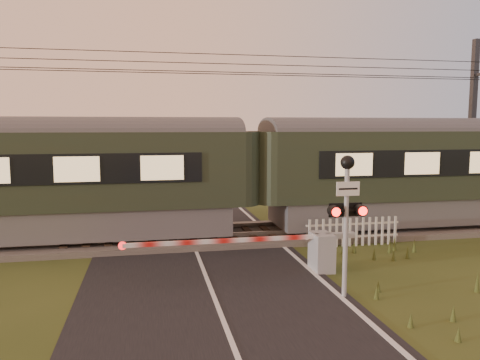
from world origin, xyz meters
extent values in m
plane|color=#303D17|center=(0.00, 0.00, 0.00)|extent=(160.00, 160.00, 0.00)
cube|color=black|center=(0.00, 0.00, 0.01)|extent=(6.00, 140.00, 0.02)
cube|color=#47423D|center=(0.00, 6.50, 0.06)|extent=(140.00, 3.40, 0.24)
cube|color=slate|center=(0.00, 5.78, 0.26)|extent=(140.00, 0.08, 0.14)
cube|color=slate|center=(0.00, 7.22, 0.26)|extent=(140.00, 0.08, 0.14)
cube|color=#2D2116|center=(0.00, 6.50, 0.19)|extent=(0.24, 2.20, 0.06)
cylinder|color=black|center=(0.00, 6.20, 5.50)|extent=(120.00, 0.02, 0.02)
cylinder|color=black|center=(0.00, 6.80, 5.50)|extent=(120.00, 0.02, 0.02)
cylinder|color=black|center=(0.00, 6.50, 6.10)|extent=(120.00, 0.02, 0.02)
cylinder|color=black|center=(0.00, 6.50, 5.80)|extent=(120.00, 0.02, 0.02)
cube|color=gray|center=(3.05, 2.42, 0.50)|extent=(0.50, 0.77, 0.99)
cylinder|color=gray|center=(2.91, 2.42, 0.50)|extent=(0.11, 0.11, 0.99)
cube|color=gray|center=(3.55, 2.42, 0.92)|extent=(0.81, 0.14, 0.14)
cube|color=red|center=(0.45, 2.42, 0.92)|extent=(4.93, 0.10, 0.10)
cylinder|color=red|center=(-2.02, 2.42, 0.92)|extent=(0.20, 0.04, 0.20)
cylinder|color=gray|center=(2.85, 0.50, 1.43)|extent=(0.11, 0.11, 2.87)
cube|color=white|center=(2.85, 0.44, 2.44)|extent=(0.53, 0.03, 0.31)
sphere|color=black|center=(2.85, 0.50, 3.00)|extent=(0.31, 0.31, 0.31)
cube|color=black|center=(2.85, 0.50, 1.96)|extent=(0.72, 0.06, 0.06)
cylinder|color=#FF140C|center=(2.54, 0.32, 1.96)|extent=(0.19, 0.02, 0.19)
cylinder|color=#FF140C|center=(3.15, 0.32, 1.96)|extent=(0.19, 0.02, 0.19)
cube|color=black|center=(2.85, 0.55, 1.96)|extent=(0.76, 0.02, 0.31)
cube|color=silver|center=(4.94, 4.63, 0.30)|extent=(3.11, 0.04, 0.06)
cube|color=silver|center=(4.94, 4.63, 0.71)|extent=(3.11, 0.04, 0.06)
cube|color=#2D2D30|center=(12.17, 8.80, 3.69)|extent=(0.23, 0.23, 7.38)
camera|label=1|loc=(-1.37, -8.88, 3.78)|focal=35.00mm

